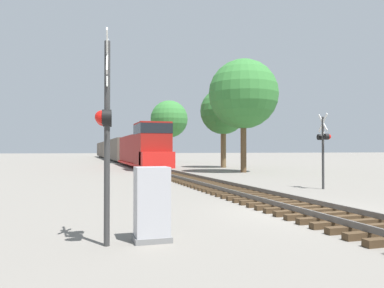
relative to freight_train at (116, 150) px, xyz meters
name	(u,v)px	position (x,y,z in m)	size (l,w,h in m)	color
ground_plane	(307,213)	(0.00, -59.25, -1.95)	(400.00, 400.00, 0.00)	slate
rail_track_bed	(307,209)	(0.00, -59.25, -1.81)	(2.60, 160.00, 0.31)	#42301E
freight_train	(116,150)	(0.00, 0.00, 0.00)	(2.96, 77.08, 4.51)	maroon
crossing_signal_near	(106,124)	(-6.27, -61.47, 0.55)	(0.40, 1.01, 4.36)	#333333
crossing_signal_far	(323,142)	(4.94, -53.42, 0.39)	(0.45, 1.01, 3.77)	#333333
relay_cabinet	(152,205)	(-5.28, -61.37, -1.16)	(0.79, 0.61, 1.59)	slate
tree_far_right	(243,94)	(6.89, -39.88, 4.80)	(6.00, 6.00, 9.77)	brown
tree_mid_background	(223,112)	(8.50, -31.26, 4.19)	(5.07, 5.07, 8.72)	brown
tree_deep_background	(169,119)	(7.68, -9.53, 5.02)	(6.12, 6.12, 10.05)	#473521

